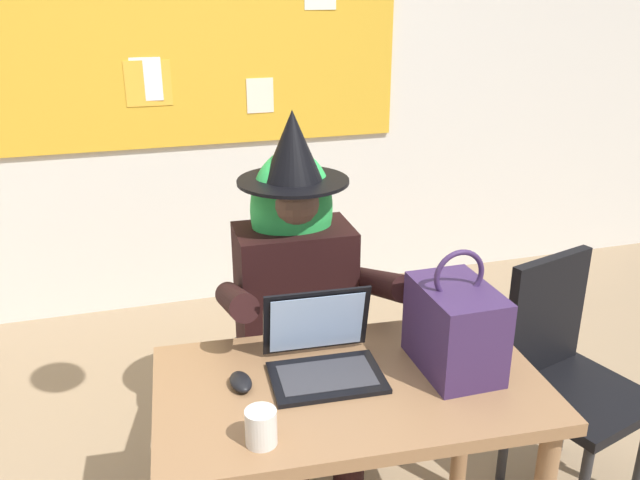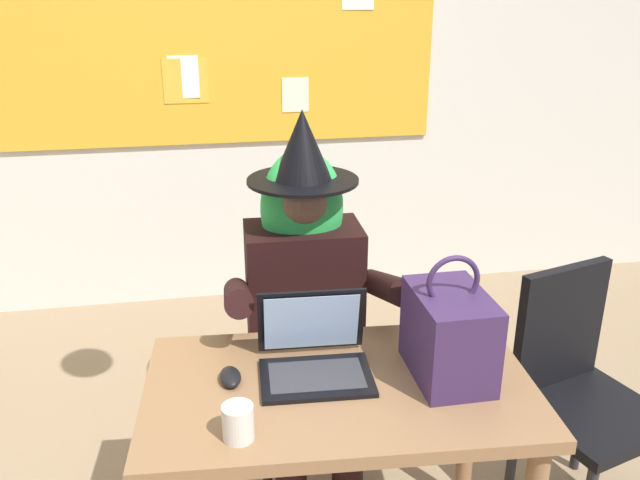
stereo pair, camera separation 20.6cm
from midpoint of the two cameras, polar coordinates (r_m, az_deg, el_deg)
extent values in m
cube|color=silver|center=(3.79, -13.52, 13.75)|extent=(6.69, 0.10, 2.67)
cube|color=gold|center=(3.71, -13.74, 16.93)|extent=(2.40, 0.02, 1.20)
cube|color=white|center=(3.71, -16.46, 13.07)|extent=(0.18, 0.01, 0.22)
cube|color=#F4E0C6|center=(3.78, -6.76, 12.19)|extent=(0.15, 0.01, 0.19)
cube|color=gold|center=(3.71, -16.11, 12.77)|extent=(0.24, 0.01, 0.24)
cube|color=#8E6642|center=(1.96, -0.44, -12.64)|extent=(1.16, 0.72, 0.04)
cylinder|color=#8E6642|center=(2.36, -14.30, -17.54)|extent=(0.06, 0.06, 0.68)
cylinder|color=#8E6642|center=(2.50, 9.84, -14.68)|extent=(0.06, 0.06, 0.68)
cube|color=#2D3347|center=(2.60, -4.28, -10.41)|extent=(0.43, 0.43, 0.04)
cube|color=#2D3347|center=(2.64, -5.21, -3.78)|extent=(0.38, 0.05, 0.45)
cylinder|color=#262628|center=(2.62, 0.39, -16.07)|extent=(0.04, 0.04, 0.41)
cylinder|color=#262628|center=(2.57, -7.29, -17.13)|extent=(0.04, 0.04, 0.41)
cylinder|color=#262628|center=(2.89, -1.42, -12.10)|extent=(0.04, 0.04, 0.41)
cylinder|color=#262628|center=(2.84, -8.28, -12.95)|extent=(0.04, 0.04, 0.41)
cylinder|color=black|center=(2.45, -0.04, -18.53)|extent=(0.11, 0.11, 0.45)
cylinder|color=black|center=(2.42, -4.90, -19.25)|extent=(0.11, 0.11, 0.45)
cylinder|color=black|center=(2.43, -1.09, -11.40)|extent=(0.16, 0.42, 0.15)
cylinder|color=black|center=(2.40, -5.84, -12.01)|extent=(0.16, 0.42, 0.15)
cube|color=black|center=(2.48, -4.56, -4.66)|extent=(0.43, 0.27, 0.52)
cylinder|color=black|center=(2.28, 2.64, -3.82)|extent=(0.10, 0.47, 0.24)
cylinder|color=black|center=(2.19, -9.96, -5.21)|extent=(0.10, 0.47, 0.24)
sphere|color=brown|center=(2.34, -4.82, 3.28)|extent=(0.20, 0.20, 0.20)
ellipsoid|color=green|center=(2.38, -4.92, 2.58)|extent=(0.31, 0.23, 0.44)
cylinder|color=black|center=(2.32, -4.87, 5.04)|extent=(0.39, 0.39, 0.01)
cone|color=black|center=(2.29, -4.97, 8.02)|extent=(0.21, 0.21, 0.25)
cube|color=black|center=(1.95, -2.47, -11.83)|extent=(0.34, 0.24, 0.01)
cube|color=#333338|center=(1.95, -2.48, -11.63)|extent=(0.28, 0.18, 0.00)
cube|color=black|center=(2.01, -3.26, -6.98)|extent=(0.33, 0.08, 0.22)
cube|color=#99B7E0|center=(2.00, -3.21, -7.17)|extent=(0.29, 0.06, 0.19)
ellipsoid|color=black|center=(1.95, -9.91, -11.99)|extent=(0.07, 0.11, 0.03)
cube|color=#38234C|center=(1.97, 8.57, -7.57)|extent=(0.20, 0.30, 0.26)
torus|color=#38234C|center=(1.90, 8.85, -3.07)|extent=(0.16, 0.02, 0.16)
cylinder|color=silver|center=(1.72, -8.64, -15.70)|extent=(0.08, 0.08, 0.09)
cube|color=black|center=(2.56, 19.33, -12.59)|extent=(0.52, 0.52, 0.04)
cube|color=black|center=(2.54, 16.66, -6.15)|extent=(0.37, 0.14, 0.45)
cylinder|color=#262628|center=(2.88, 18.27, -13.62)|extent=(0.04, 0.04, 0.40)
cylinder|color=#262628|center=(2.66, 13.39, -16.27)|extent=(0.04, 0.04, 0.40)
camera|label=1|loc=(0.10, -92.86, -1.12)|focal=37.30mm
camera|label=2|loc=(0.10, 87.14, 1.12)|focal=37.30mm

